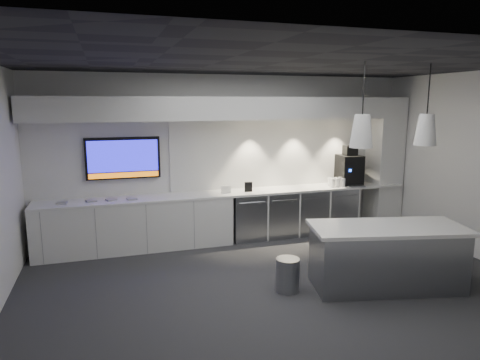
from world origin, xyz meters
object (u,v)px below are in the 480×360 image
object	(u,v)px
wall_tv	(123,158)
bin	(288,275)
island	(386,257)
coffee_machine	(349,168)

from	to	relation	value
wall_tv	bin	size ratio (longest dim) A/B	2.77
wall_tv	island	size ratio (longest dim) A/B	0.57
island	bin	bearing A→B (deg)	-179.74
coffee_machine	island	bearing A→B (deg)	-105.06
island	wall_tv	bearing A→B (deg)	151.69
wall_tv	bin	xyz separation A→B (m)	(1.97, -2.59, -1.33)
wall_tv	island	distance (m)	4.52
coffee_machine	wall_tv	bearing A→B (deg)	-177.43
bin	coffee_machine	distance (m)	3.45
island	coffee_machine	size ratio (longest dim) A/B	2.85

